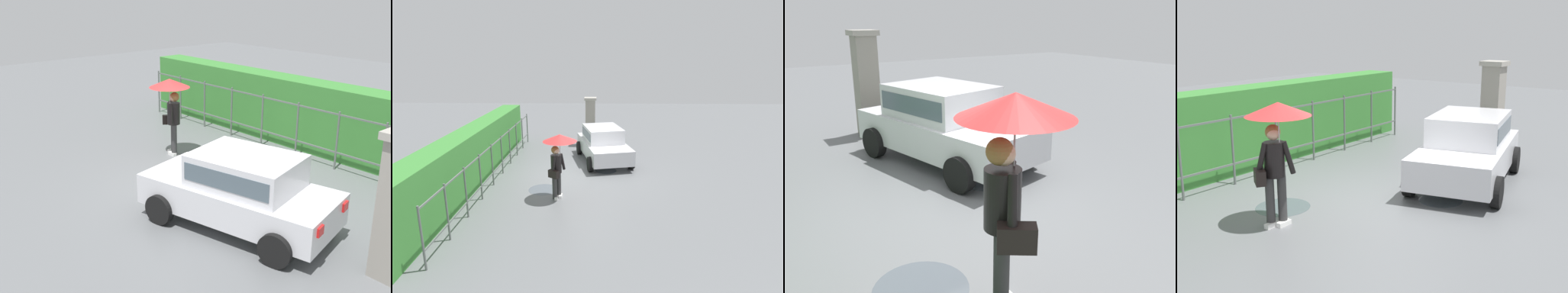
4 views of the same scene
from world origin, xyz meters
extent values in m
plane|color=slate|center=(0.00, 0.00, 0.00)|extent=(40.00, 40.00, 0.00)
cube|color=silver|center=(1.89, -0.77, 0.58)|extent=(3.97, 2.42, 0.60)
cube|color=silver|center=(2.03, -0.74, 1.18)|extent=(2.17, 1.83, 0.60)
cube|color=#4C5B66|center=(2.03, -0.74, 1.20)|extent=(2.03, 1.81, 0.33)
cylinder|color=black|center=(0.86, -1.87, 0.30)|extent=(0.63, 0.31, 0.60)
cylinder|color=black|center=(0.48, -0.23, 0.30)|extent=(0.63, 0.31, 0.60)
cylinder|color=black|center=(3.29, -1.31, 0.30)|extent=(0.63, 0.31, 0.60)
cylinder|color=black|center=(2.92, 0.33, 0.30)|extent=(0.63, 0.31, 0.60)
cube|color=red|center=(3.82, -0.89, 0.73)|extent=(0.10, 0.21, 0.16)
cube|color=red|center=(3.58, 0.18, 0.73)|extent=(0.10, 0.21, 0.16)
cylinder|color=#333333|center=(-2.02, 0.74, 0.43)|extent=(0.15, 0.15, 0.86)
cylinder|color=#333333|center=(-2.18, 0.86, 0.43)|extent=(0.15, 0.15, 0.86)
cylinder|color=black|center=(-2.10, 0.80, 1.15)|extent=(0.34, 0.34, 0.58)
sphere|color=#DBAD89|center=(-2.10, 0.80, 1.58)|extent=(0.22, 0.22, 0.22)
sphere|color=olive|center=(-2.08, 0.82, 1.60)|extent=(0.25, 0.25, 0.25)
cylinder|color=black|center=(-1.97, 0.61, 1.18)|extent=(0.24, 0.20, 0.56)
cylinder|color=black|center=(-2.33, 0.86, 1.18)|extent=(0.24, 0.20, 0.56)
cylinder|color=#B2B2B7|center=(-2.09, 0.67, 1.50)|extent=(0.02, 0.02, 0.77)
cone|color=red|center=(-2.09, 0.67, 1.99)|extent=(1.07, 1.07, 0.22)
cube|color=black|center=(-2.38, 0.85, 0.91)|extent=(0.32, 0.37, 0.24)
cube|color=gray|center=(4.65, -0.15, 1.15)|extent=(0.48, 0.48, 2.30)
cube|color=#9E998E|center=(4.65, -0.15, 2.36)|extent=(0.60, 0.60, 0.12)
cylinder|color=#4C545B|center=(0.60, -0.85, 0.00)|extent=(0.85, 0.85, 0.00)
cylinder|color=#4C545B|center=(-1.44, 1.35, 0.00)|extent=(1.01, 1.01, 0.00)
camera|label=1|loc=(7.63, -6.73, 4.46)|focal=43.80mm
camera|label=2|loc=(-12.25, -0.46, 4.47)|focal=31.20mm
camera|label=3|loc=(-4.80, 2.77, 2.71)|focal=37.57mm
camera|label=4|loc=(-7.49, -5.07, 3.24)|focal=45.49mm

